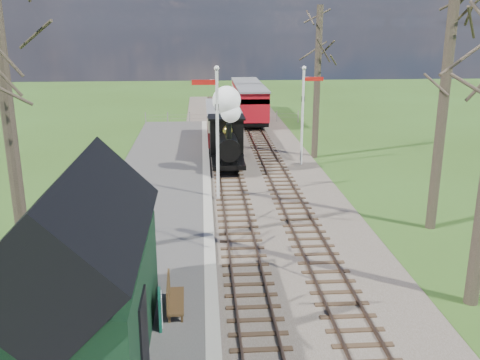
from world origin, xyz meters
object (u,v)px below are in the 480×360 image
object	(u,v)px
locomotive	(227,133)
person	(139,338)
sign_board	(160,309)
coach	(223,123)
red_carriage_a	(252,105)
semaphore_near	(216,124)
semaphore_far	(304,109)
bench	(172,296)
station_shed	(81,276)
red_carriage_b	(246,96)

from	to	relation	value
locomotive	person	xyz separation A→B (m)	(-2.94, -17.88, -1.27)
sign_board	person	world-z (taller)	person
coach	red_carriage_a	bearing A→B (deg)	70.72
semaphore_near	semaphore_far	xyz separation A→B (m)	(5.14, 6.00, -0.27)
bench	person	distance (m)	2.54
semaphore_far	bench	size ratio (longest dim) A/B	3.58
bench	red_carriage_a	bearing A→B (deg)	80.34
station_shed	semaphore_far	size ratio (longest dim) A/B	1.10
coach	sign_board	xyz separation A→B (m)	(-2.58, -22.33, -0.88)
semaphore_near	semaphore_far	bearing A→B (deg)	49.40
semaphore_far	bench	bearing A→B (deg)	-112.57
semaphore_far	coach	size ratio (longest dim) A/B	0.76
coach	sign_board	size ratio (longest dim) A/B	7.55
coach	person	size ratio (longest dim) A/B	5.46
station_shed	semaphore_near	size ratio (longest dim) A/B	1.01
semaphore_far	person	bearing A→B (deg)	-111.54
bench	semaphore_far	bearing A→B (deg)	67.43
locomotive	coach	xyz separation A→B (m)	(0.01, 6.07, -0.58)
red_carriage_b	bench	xyz separation A→B (m)	(-4.92, -34.43, -1.05)
station_shed	semaphore_near	bearing A→B (deg)	73.62
station_shed	person	bearing A→B (deg)	-22.72
sign_board	semaphore_far	bearing A→B (deg)	67.68
red_carriage_a	red_carriage_b	bearing A→B (deg)	90.00
semaphore_far	locomotive	world-z (taller)	semaphore_far
station_shed	red_carriage_b	size ratio (longest dim) A/B	1.08
red_carriage_a	person	world-z (taller)	red_carriage_a
station_shed	semaphore_far	bearing A→B (deg)	64.28
semaphore_near	red_carriage_a	size ratio (longest dim) A/B	1.07
semaphore_near	locomotive	size ratio (longest dim) A/B	1.32
coach	semaphore_far	bearing A→B (deg)	-50.91
coach	sign_board	world-z (taller)	coach
red_carriage_a	locomotive	bearing A→B (deg)	-100.95
locomotive	sign_board	xyz separation A→B (m)	(-2.57, -16.27, -1.46)
station_shed	locomotive	bearing A→B (deg)	76.10
red_carriage_b	person	size ratio (longest dim) A/B	4.22
semaphore_near	bench	bearing A→B (deg)	-98.74
locomotive	red_carriage_b	distance (m)	19.19
locomotive	bench	distance (m)	15.68
semaphore_far	red_carriage_a	bearing A→B (deg)	97.88
station_shed	person	world-z (taller)	station_shed
person	red_carriage_b	bearing A→B (deg)	9.80
semaphore_far	coach	world-z (taller)	semaphore_far
person	bench	bearing A→B (deg)	3.93
red_carriage_b	sign_board	size ratio (longest dim) A/B	5.83
red_carriage_b	sign_board	xyz separation A→B (m)	(-5.18, -35.27, -0.98)
semaphore_near	red_carriage_b	xyz separation A→B (m)	(3.37, 24.32, -1.94)
locomotive	red_carriage_b	world-z (taller)	locomotive
red_carriage_a	semaphore_near	bearing A→B (deg)	-100.15
station_shed	sign_board	world-z (taller)	station_shed
locomotive	semaphore_near	bearing A→B (deg)	-98.11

